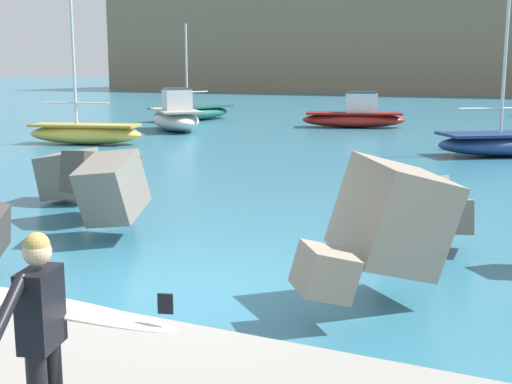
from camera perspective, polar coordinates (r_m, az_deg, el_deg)
ground_plane at (r=9.93m, az=-4.75°, el=-8.15°), size 400.00×400.00×0.00m
breakwater_jetty at (r=12.28m, az=-11.00°, el=-0.44°), size 26.16×7.04×2.06m
surfer_with_board at (r=5.35m, az=-17.68°, el=-10.72°), size 2.11×1.39×1.78m
boat_mid_left at (r=37.06m, az=8.45°, el=6.44°), size 5.89×3.63×1.97m
boat_mid_right at (r=42.11m, az=-5.46°, el=6.79°), size 3.49×6.56×5.87m
boat_far_left at (r=29.42m, az=-14.42°, el=4.96°), size 5.20×2.83×6.44m
boat_far_centre at (r=26.43m, az=20.92°, el=3.99°), size 5.78×4.87×7.20m
boat_far_right at (r=34.95m, az=-6.86°, el=6.43°), size 5.00×5.11×2.23m
mooring_buoy_inner at (r=27.59m, az=16.16°, el=3.95°), size 0.44×0.44×0.44m
headland_bluff at (r=102.05m, az=17.93°, el=12.94°), size 101.22×37.78×16.76m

